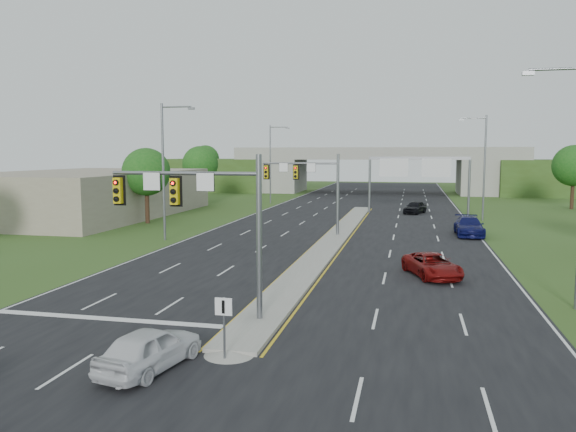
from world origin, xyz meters
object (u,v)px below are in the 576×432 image
at_px(signal_mast_near, 206,209).
at_px(signal_mast_far, 311,181).
at_px(overpass, 377,173).
at_px(car_far_a, 432,265).
at_px(car_far_b, 469,226).
at_px(car_far_c, 415,207).
at_px(sign_gantry, 417,169).
at_px(keep_right_sign, 224,318).
at_px(car_white, 150,348).

distance_m(signal_mast_near, signal_mast_far, 25.00).
xyz_separation_m(overpass, car_far_a, (7.34, -69.51, -2.87)).
bearing_deg(signal_mast_far, car_far_b, 12.48).
xyz_separation_m(overpass, car_far_c, (6.53, -34.76, -2.80)).
height_order(sign_gantry, car_far_a, sign_gantry).
relative_size(signal_mast_near, signal_mast_far, 1.00).
height_order(keep_right_sign, car_far_b, keep_right_sign).
distance_m(signal_mast_far, car_far_b, 14.10).
relative_size(signal_mast_far, car_far_b, 1.26).
bearing_deg(keep_right_sign, overpass, 90.00).
bearing_deg(overpass, keep_right_sign, -90.00).
height_order(signal_mast_far, car_far_b, signal_mast_far).
relative_size(signal_mast_far, sign_gantry, 0.60).
height_order(sign_gantry, overpass, overpass).
bearing_deg(signal_mast_far, car_white, -89.70).
relative_size(keep_right_sign, car_white, 0.53).
height_order(signal_mast_near, car_far_c, signal_mast_near).
xyz_separation_m(sign_gantry, car_far_c, (-0.15, 0.32, -4.48)).
bearing_deg(keep_right_sign, car_far_c, 82.53).
distance_m(signal_mast_near, car_far_c, 46.32).
xyz_separation_m(signal_mast_far, car_far_c, (8.79, 20.31, -3.97)).
relative_size(sign_gantry, overpass, 0.14).
bearing_deg(sign_gantry, car_white, -99.83).
relative_size(car_white, car_far_b, 0.75).
relative_size(signal_mast_near, car_far_c, 1.61).
relative_size(signal_mast_far, keep_right_sign, 3.18).
height_order(overpass, car_far_c, overpass).
distance_m(overpass, car_white, 85.87).
distance_m(keep_right_sign, car_far_b, 34.20).
bearing_deg(car_white, overpass, -79.96).
bearing_deg(car_far_a, signal_mast_far, 102.80).
bearing_deg(keep_right_sign, car_white, -148.92).
distance_m(signal_mast_far, car_far_a, 17.80).
xyz_separation_m(signal_mast_near, signal_mast_far, (0.00, 25.00, 0.00)).
bearing_deg(car_far_c, overpass, 119.54).
height_order(signal_mast_far, sign_gantry, signal_mast_far).
xyz_separation_m(sign_gantry, car_white, (-8.79, -50.71, -4.51)).
relative_size(sign_gantry, car_white, 2.79).
distance_m(car_far_a, car_far_b, 17.74).
bearing_deg(car_far_c, sign_gantry, -45.02).
bearing_deg(car_white, signal_mast_near, -76.94).
height_order(signal_mast_far, car_white, signal_mast_far).
bearing_deg(car_far_a, car_white, -140.94).
bearing_deg(car_far_b, signal_mast_near, -115.99).
relative_size(overpass, car_far_c, 18.44).
height_order(signal_mast_far, car_far_a, signal_mast_far).
relative_size(signal_mast_near, car_white, 1.68).
distance_m(car_white, car_far_c, 51.75).
height_order(signal_mast_near, keep_right_sign, signal_mast_near).
xyz_separation_m(signal_mast_far, car_far_a, (9.60, -14.43, -4.04)).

